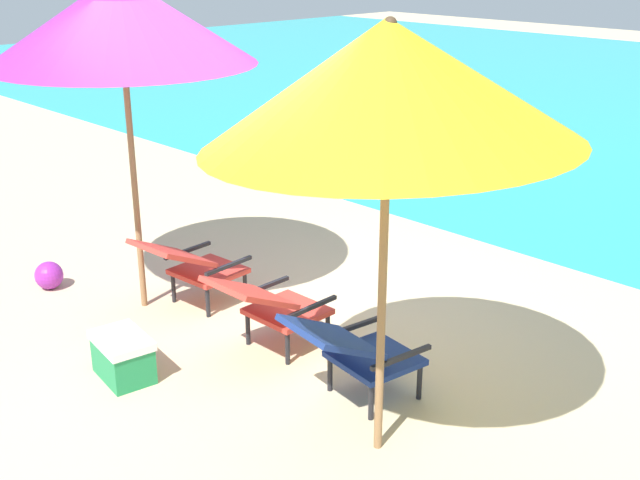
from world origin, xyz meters
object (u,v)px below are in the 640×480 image
object	(u,v)px
beach_ball	(49,275)
lounge_chair_center	(270,303)
beach_umbrella_left	(120,20)
lounge_chair_right	(355,349)
beach_umbrella_right	(388,83)
cooler_box	(123,357)
lounge_chair_left	(192,263)

from	to	relation	value
beach_ball	lounge_chair_center	bearing A→B (deg)	15.77
lounge_chair_center	beach_umbrella_left	distance (m)	2.39
beach_umbrella_left	lounge_chair_right	bearing A→B (deg)	4.19
beach_umbrella_right	beach_ball	size ratio (longest dim) A/B	10.40
lounge_chair_right	cooler_box	bearing A→B (deg)	-145.86
lounge_chair_center	beach_ball	distance (m)	2.37
beach_umbrella_right	beach_ball	bearing A→B (deg)	-174.94
lounge_chair_center	beach_umbrella_right	world-z (taller)	beach_umbrella_right
lounge_chair_center	beach_umbrella_right	bearing A→B (deg)	-13.16
lounge_chair_center	lounge_chair_left	bearing A→B (deg)	177.58
beach_umbrella_right	lounge_chair_left	bearing A→B (deg)	171.42
lounge_chair_left	lounge_chair_center	distance (m)	1.04
lounge_chair_left	lounge_chair_center	world-z (taller)	same
lounge_chair_left	beach_umbrella_right	world-z (taller)	beach_umbrella_right
beach_umbrella_left	cooler_box	size ratio (longest dim) A/B	5.27
lounge_chair_center	cooler_box	distance (m)	1.11
lounge_chair_left	cooler_box	xyz separation A→B (m)	(0.59, -1.03, -0.24)
beach_umbrella_right	lounge_chair_right	bearing A→B (deg)	149.97
beach_umbrella_left	beach_ball	distance (m)	2.43
lounge_chair_center	beach_umbrella_left	xyz separation A→B (m)	(-1.38, -0.23, 1.94)
lounge_chair_center	beach_umbrella_left	size ratio (longest dim) A/B	0.33
beach_umbrella_right	beach_ball	distance (m)	4.19
lounge_chair_left	lounge_chair_right	world-z (taller)	same
beach_umbrella_right	cooler_box	xyz separation A→B (m)	(-1.81, -0.67, -2.05)
lounge_chair_right	cooler_box	distance (m)	1.66
lounge_chair_left	lounge_chair_right	xyz separation A→B (m)	(1.96, -0.10, 0.00)
lounge_chair_center	cooler_box	xyz separation A→B (m)	(-0.45, -0.98, -0.24)
lounge_chair_center	cooler_box	bearing A→B (deg)	-114.36
beach_umbrella_right	beach_ball	world-z (taller)	beach_umbrella_right
lounge_chair_center	beach_ball	bearing A→B (deg)	-164.23
beach_ball	lounge_chair_right	bearing A→B (deg)	10.30
beach_umbrella_left	beach_umbrella_right	distance (m)	2.74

